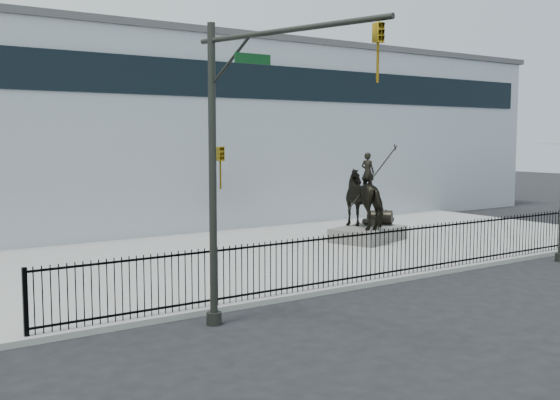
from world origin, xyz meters
TOP-DOWN VIEW (x-y plane):
  - ground at (0.00, 0.00)m, footprint 120.00×120.00m
  - plaza at (0.00, 7.00)m, footprint 30.00×12.00m
  - building at (0.00, 20.00)m, footprint 44.00×14.00m
  - picket_fence at (0.00, 1.25)m, footprint 22.10×0.10m
  - statue_plinth at (3.88, 6.90)m, footprint 3.48×2.88m
  - equestrian_statue at (3.93, 6.92)m, footprint 3.67×2.88m
  - traffic_signal_left at (-6.75, -0.62)m, footprint 1.52×4.84m

SIDE VIEW (x-z plane):
  - ground at x=0.00m, z-range 0.00..0.00m
  - plaza at x=0.00m, z-range 0.00..0.15m
  - statue_plinth at x=3.88m, z-range 0.15..0.71m
  - picket_fence at x=0.00m, z-range 0.15..1.65m
  - equestrian_statue at x=3.93m, z-range 0.26..3.51m
  - traffic_signal_left at x=-6.75m, z-range 0.53..7.53m
  - building at x=0.00m, z-range 0.00..9.00m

